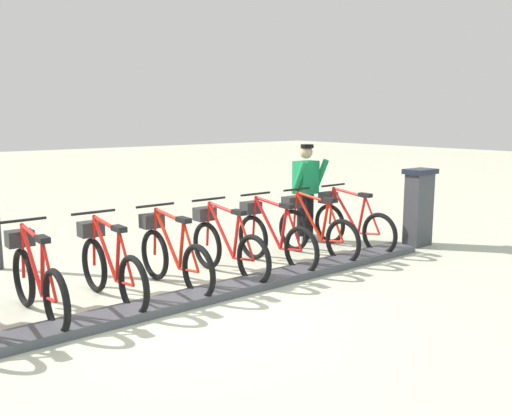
# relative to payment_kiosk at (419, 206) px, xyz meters

# --- Properties ---
(ground_plane) EXTENTS (60.00, 60.00, 0.00)m
(ground_plane) POSITION_rel_payment_kiosk_xyz_m (-0.05, 4.55, -0.67)
(ground_plane) COLOR beige
(dock_rail_base) EXTENTS (0.44, 8.25, 0.10)m
(dock_rail_base) POSITION_rel_payment_kiosk_xyz_m (-0.05, 4.55, -0.62)
(dock_rail_base) COLOR #47474C
(dock_rail_base) RESTS_ON ground
(payment_kiosk) EXTENTS (0.36, 0.52, 1.28)m
(payment_kiosk) POSITION_rel_payment_kiosk_xyz_m (0.00, 0.00, 0.00)
(payment_kiosk) COLOR #38383D
(payment_kiosk) RESTS_ON ground
(bike_docked_0) EXTENTS (1.72, 0.54, 1.02)m
(bike_docked_0) POSITION_rel_payment_kiosk_xyz_m (0.57, 1.03, -0.24)
(bike_docked_0) COLOR black
(bike_docked_0) RESTS_ON ground
(bike_docked_1) EXTENTS (1.72, 0.54, 1.02)m
(bike_docked_1) POSITION_rel_payment_kiosk_xyz_m (0.57, 1.85, -0.24)
(bike_docked_1) COLOR black
(bike_docked_1) RESTS_ON ground
(bike_docked_2) EXTENTS (1.72, 0.54, 1.02)m
(bike_docked_2) POSITION_rel_payment_kiosk_xyz_m (0.57, 2.68, -0.24)
(bike_docked_2) COLOR black
(bike_docked_2) RESTS_ON ground
(bike_docked_3) EXTENTS (1.72, 0.54, 1.02)m
(bike_docked_3) POSITION_rel_payment_kiosk_xyz_m (0.57, 3.51, -0.24)
(bike_docked_3) COLOR black
(bike_docked_3) RESTS_ON ground
(bike_docked_4) EXTENTS (1.72, 0.54, 1.02)m
(bike_docked_4) POSITION_rel_payment_kiosk_xyz_m (0.57, 4.34, -0.24)
(bike_docked_4) COLOR black
(bike_docked_4) RESTS_ON ground
(bike_docked_5) EXTENTS (1.72, 0.54, 1.02)m
(bike_docked_5) POSITION_rel_payment_kiosk_xyz_m (0.57, 5.16, -0.24)
(bike_docked_5) COLOR black
(bike_docked_5) RESTS_ON ground
(bike_docked_6) EXTENTS (1.72, 0.54, 1.02)m
(bike_docked_6) POSITION_rel_payment_kiosk_xyz_m (0.57, 5.99, -0.24)
(bike_docked_6) COLOR black
(bike_docked_6) RESTS_ON ground
(worker_near_rack) EXTENTS (0.47, 0.63, 1.66)m
(worker_near_rack) POSITION_rel_payment_kiosk_xyz_m (1.43, 1.20, 0.24)
(worker_near_rack) COLOR white
(worker_near_rack) RESTS_ON ground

